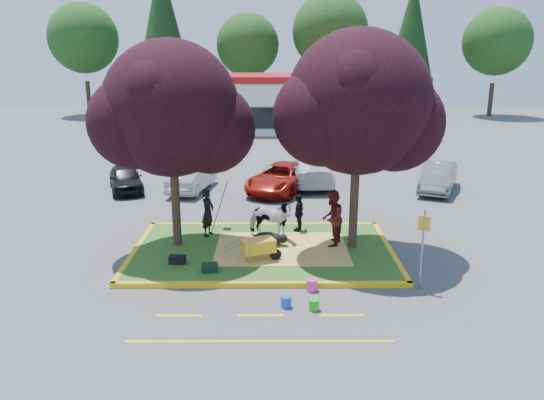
{
  "coord_description": "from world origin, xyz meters",
  "views": [
    {
      "loc": [
        0.25,
        -15.95,
        6.27
      ],
      "look_at": [
        0.3,
        0.5,
        1.62
      ],
      "focal_mm": 35.0,
      "sensor_mm": 36.0,
      "label": 1
    }
  ],
  "objects_px": {
    "sign_post": "(423,242)",
    "bucket_green": "(314,305)",
    "bucket_pink": "(312,285)",
    "handler": "(208,212)",
    "cow": "(270,219)",
    "bucket_blue": "(286,302)",
    "wheelbarrow": "(258,246)",
    "car_silver": "(192,178)",
    "car_black": "(126,178)",
    "calf": "(268,239)"
  },
  "relations": [
    {
      "from": "bucket_blue",
      "to": "car_black",
      "type": "relative_size",
      "value": 0.08
    },
    {
      "from": "sign_post",
      "to": "handler",
      "type": "bearing_deg",
      "value": 169.76
    },
    {
      "from": "bucket_green",
      "to": "cow",
      "type": "bearing_deg",
      "value": 102.95
    },
    {
      "from": "cow",
      "to": "bucket_green",
      "type": "bearing_deg",
      "value": -147.56
    },
    {
      "from": "sign_post",
      "to": "car_silver",
      "type": "xyz_separation_m",
      "value": [
        -7.69,
        10.56,
        -0.75
      ]
    },
    {
      "from": "bucket_pink",
      "to": "bucket_green",
      "type": "bearing_deg",
      "value": -91.66
    },
    {
      "from": "bucket_pink",
      "to": "sign_post",
      "type": "bearing_deg",
      "value": 1.95
    },
    {
      "from": "calf",
      "to": "handler",
      "type": "height_order",
      "value": "handler"
    },
    {
      "from": "wheelbarrow",
      "to": "car_silver",
      "type": "xyz_separation_m",
      "value": [
        -3.27,
        8.84,
        0.01
      ]
    },
    {
      "from": "bucket_green",
      "to": "bucket_pink",
      "type": "relative_size",
      "value": 0.9
    },
    {
      "from": "calf",
      "to": "car_black",
      "type": "xyz_separation_m",
      "value": [
        -6.59,
        7.6,
        0.22
      ]
    },
    {
      "from": "bucket_green",
      "to": "car_black",
      "type": "xyz_separation_m",
      "value": [
        -7.78,
        11.78,
        0.45
      ]
    },
    {
      "from": "wheelbarrow",
      "to": "car_silver",
      "type": "relative_size",
      "value": 0.47
    },
    {
      "from": "bucket_green",
      "to": "car_black",
      "type": "relative_size",
      "value": 0.08
    },
    {
      "from": "cow",
      "to": "car_silver",
      "type": "distance_m",
      "value": 7.82
    },
    {
      "from": "car_silver",
      "to": "bucket_blue",
      "type": "bearing_deg",
      "value": 119.94
    },
    {
      "from": "bucket_green",
      "to": "car_silver",
      "type": "relative_size",
      "value": 0.08
    },
    {
      "from": "bucket_blue",
      "to": "calf",
      "type": "bearing_deg",
      "value": 96.96
    },
    {
      "from": "calf",
      "to": "handler",
      "type": "xyz_separation_m",
      "value": [
        -2.04,
        1.02,
        0.6
      ]
    },
    {
      "from": "wheelbarrow",
      "to": "car_silver",
      "type": "bearing_deg",
      "value": 90.09
    },
    {
      "from": "handler",
      "to": "bucket_blue",
      "type": "height_order",
      "value": "handler"
    },
    {
      "from": "sign_post",
      "to": "bucket_green",
      "type": "distance_m",
      "value": 3.43
    },
    {
      "from": "calf",
      "to": "car_silver",
      "type": "xyz_separation_m",
      "value": [
        -3.54,
        7.6,
        0.24
      ]
    },
    {
      "from": "cow",
      "to": "bucket_blue",
      "type": "distance_m",
      "value": 4.74
    },
    {
      "from": "car_black",
      "to": "car_silver",
      "type": "bearing_deg",
      "value": -19.1
    },
    {
      "from": "handler",
      "to": "car_silver",
      "type": "relative_size",
      "value": 0.44
    },
    {
      "from": "bucket_green",
      "to": "bucket_blue",
      "type": "bearing_deg",
      "value": 167.22
    },
    {
      "from": "cow",
      "to": "calf",
      "type": "distance_m",
      "value": 0.8
    },
    {
      "from": "sign_post",
      "to": "bucket_pink",
      "type": "relative_size",
      "value": 6.88
    },
    {
      "from": "bucket_green",
      "to": "car_silver",
      "type": "xyz_separation_m",
      "value": [
        -4.72,
        11.77,
        0.47
      ]
    },
    {
      "from": "handler",
      "to": "sign_post",
      "type": "xyz_separation_m",
      "value": [
        6.19,
        -3.99,
        0.39
      ]
    },
    {
      "from": "car_silver",
      "to": "car_black",
      "type": "bearing_deg",
      "value": 10.63
    },
    {
      "from": "wheelbarrow",
      "to": "bucket_green",
      "type": "xyz_separation_m",
      "value": [
        1.45,
        -2.93,
        -0.46
      ]
    },
    {
      "from": "bucket_blue",
      "to": "car_black",
      "type": "distance_m",
      "value": 13.62
    },
    {
      "from": "bucket_pink",
      "to": "cow",
      "type": "bearing_deg",
      "value": 107.06
    },
    {
      "from": "handler",
      "to": "wheelbarrow",
      "type": "xyz_separation_m",
      "value": [
        1.77,
        -2.27,
        -0.36
      ]
    },
    {
      "from": "handler",
      "to": "bucket_blue",
      "type": "distance_m",
      "value": 5.69
    },
    {
      "from": "wheelbarrow",
      "to": "car_silver",
      "type": "distance_m",
      "value": 9.43
    },
    {
      "from": "bucket_green",
      "to": "bucket_blue",
      "type": "distance_m",
      "value": 0.71
    },
    {
      "from": "wheelbarrow",
      "to": "calf",
      "type": "bearing_deg",
      "value": 57.76
    },
    {
      "from": "bucket_pink",
      "to": "bucket_blue",
      "type": "height_order",
      "value": "bucket_pink"
    },
    {
      "from": "sign_post",
      "to": "bucket_pink",
      "type": "distance_m",
      "value": 3.17
    },
    {
      "from": "wheelbarrow",
      "to": "bucket_green",
      "type": "distance_m",
      "value": 3.3
    },
    {
      "from": "wheelbarrow",
      "to": "car_silver",
      "type": "height_order",
      "value": "car_silver"
    },
    {
      "from": "bucket_green",
      "to": "handler",
      "type": "bearing_deg",
      "value": 121.82
    },
    {
      "from": "cow",
      "to": "handler",
      "type": "xyz_separation_m",
      "value": [
        -2.11,
        0.36,
        0.14
      ]
    },
    {
      "from": "handler",
      "to": "bucket_blue",
      "type": "relative_size",
      "value": 5.62
    },
    {
      "from": "bucket_pink",
      "to": "car_silver",
      "type": "xyz_separation_m",
      "value": [
        -4.75,
        10.66,
        0.45
      ]
    },
    {
      "from": "car_silver",
      "to": "sign_post",
      "type": "bearing_deg",
      "value": 136.86
    },
    {
      "from": "sign_post",
      "to": "bucket_blue",
      "type": "bearing_deg",
      "value": -141.46
    }
  ]
}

